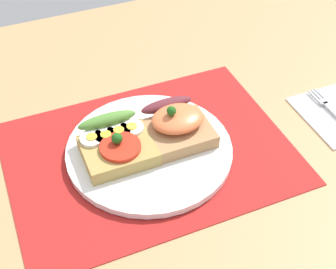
{
  "coord_description": "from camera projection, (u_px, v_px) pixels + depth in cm",
  "views": [
    {
      "loc": [
        -16.7,
        -47.13,
        51.31
      ],
      "look_at": [
        3.0,
        0.0,
        2.84
      ],
      "focal_mm": 51.48,
      "sensor_mm": 36.0,
      "label": 1
    }
  ],
  "objects": [
    {
      "name": "ground_plane",
      "position": [
        150.0,
        161.0,
        0.73
      ],
      "size": [
        120.0,
        90.0,
        3.2
      ],
      "primitive_type": "cube",
      "color": "tan"
    },
    {
      "name": "placemat",
      "position": [
        149.0,
        153.0,
        0.71
      ],
      "size": [
        41.27,
        30.52,
        0.3
      ],
      "primitive_type": "cube",
      "color": "#A41E1B",
      "rests_on": "ground_plane"
    },
    {
      "name": "sandwich_salmon",
      "position": [
        177.0,
        124.0,
        0.71
      ],
      "size": [
        9.6,
        9.45,
        5.79
      ],
      "color": "#AB7E51",
      "rests_on": "plate"
    },
    {
      "name": "fork",
      "position": [
        333.0,
        111.0,
        0.77
      ],
      "size": [
        1.62,
        12.6,
        0.32
      ],
      "color": "#B7B7BC",
      "rests_on": "napkin"
    },
    {
      "name": "plate",
      "position": [
        149.0,
        150.0,
        0.71
      ],
      "size": [
        24.5,
        24.5,
        1.04
      ],
      "primitive_type": "cylinder",
      "color": "white",
      "rests_on": "placemat"
    },
    {
      "name": "sandwich_egg_tomato",
      "position": [
        116.0,
        144.0,
        0.69
      ],
      "size": [
        10.03,
        9.75,
        4.39
      ],
      "color": "#AB8E4A",
      "rests_on": "plate"
    }
  ]
}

